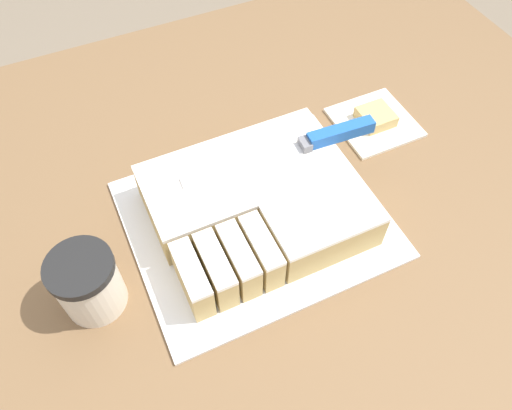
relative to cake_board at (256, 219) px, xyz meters
name	(u,v)px	position (x,y,z in m)	size (l,w,h in m)	color
ground_plane	(260,370)	(0.03, 0.04, -0.92)	(8.00, 8.00, 0.00)	#7F705B
countertop	(261,309)	(0.03, 0.04, -0.46)	(1.40, 1.10, 0.92)	brown
cake_board	(256,219)	(0.00, 0.00, 0.00)	(0.41, 0.35, 0.01)	white
cake	(257,203)	(0.00, 0.00, 0.04)	(0.32, 0.26, 0.07)	tan
knife	(319,140)	(0.14, 0.05, 0.08)	(0.33, 0.04, 0.02)	silver
coffee_cup	(88,283)	(-0.27, -0.03, 0.05)	(0.09, 0.09, 0.11)	beige
paper_napkin	(374,122)	(0.30, 0.11, 0.00)	(0.14, 0.14, 0.01)	white
brownie	(376,117)	(0.30, 0.11, 0.01)	(0.06, 0.06, 0.02)	tan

